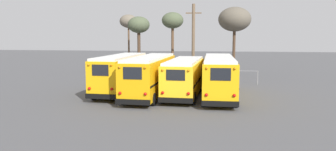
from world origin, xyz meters
TOP-DOWN VIEW (x-y plane):
  - ground_plane at (0.00, 0.00)m, footprint 160.00×160.00m
  - school_bus_0 at (-4.25, 0.04)m, footprint 2.66×9.79m
  - school_bus_1 at (-1.42, -0.90)m, footprint 2.78×10.71m
  - school_bus_2 at (1.42, -0.50)m, footprint 2.82×9.55m
  - school_bus_3 at (4.25, -0.50)m, footprint 2.73×10.88m
  - utility_pole at (1.32, 10.09)m, footprint 1.80×0.36m
  - bare_tree_0 at (-1.79, 15.15)m, footprint 2.82×2.82m
  - bare_tree_1 at (-9.23, 20.59)m, footprint 2.65×2.65m
  - bare_tree_2 at (6.15, 15.27)m, footprint 4.13×4.13m
  - bare_tree_3 at (-6.59, 16.22)m, footprint 2.98×2.98m
  - fence_line at (-0.00, 6.97)m, footprint 16.55×0.06m

SIDE VIEW (x-z plane):
  - ground_plane at x=0.00m, z-range 0.00..0.00m
  - fence_line at x=0.00m, z-range 0.27..1.69m
  - school_bus_2 at x=1.42m, z-range 0.13..3.19m
  - school_bus_3 at x=4.25m, z-range 0.13..3.44m
  - school_bus_1 at x=-1.42m, z-range 0.13..3.45m
  - school_bus_0 at x=-4.25m, z-range 0.15..3.47m
  - utility_pole at x=1.32m, z-range 0.10..8.72m
  - bare_tree_3 at x=-6.59m, z-range 2.51..10.14m
  - bare_tree_0 at x=-1.79m, z-range 2.81..10.89m
  - bare_tree_2 at x=6.15m, z-range 2.72..11.38m
  - bare_tree_1 at x=-9.23m, z-range 2.98..11.18m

